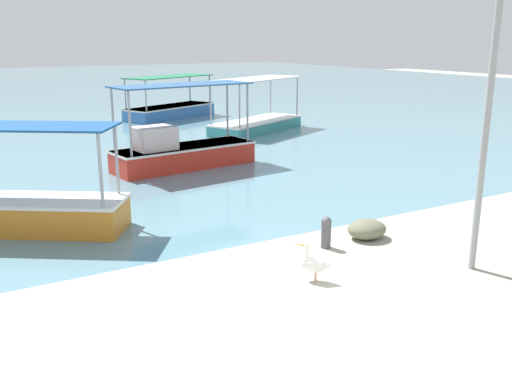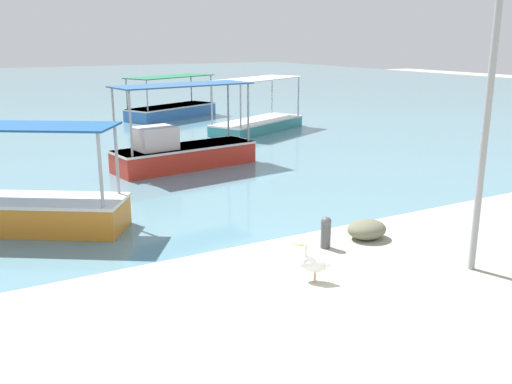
% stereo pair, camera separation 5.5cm
% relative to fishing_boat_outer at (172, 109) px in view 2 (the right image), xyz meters
% --- Properties ---
extents(ground, '(120.00, 120.00, 0.00)m').
position_rel_fishing_boat_outer_xyz_m(ground, '(-6.39, -24.41, -0.52)').
color(ground, '#A1A08D').
extents(harbor_water, '(110.00, 90.00, 0.00)m').
position_rel_fishing_boat_outer_xyz_m(harbor_water, '(-6.39, 23.59, -0.52)').
color(harbor_water, slate).
rests_on(harbor_water, ground).
extents(fishing_boat_outer, '(6.22, 4.22, 2.47)m').
position_rel_fishing_boat_outer_xyz_m(fishing_boat_outer, '(0.00, 0.00, 0.00)').
color(fishing_boat_outer, '#366BB5').
rests_on(fishing_boat_outer, harbor_water).
extents(fishing_boat_near_right, '(5.52, 2.34, 3.05)m').
position_rel_fishing_boat_outer_xyz_m(fishing_boat_near_right, '(-4.74, -13.10, 0.15)').
color(fishing_boat_near_right, red).
rests_on(fishing_boat_near_right, harbor_water).
extents(fishing_boat_center, '(6.18, 4.41, 2.67)m').
position_rel_fishing_boat_outer_xyz_m(fishing_boat_center, '(2.02, -6.92, -0.03)').
color(fishing_boat_center, teal).
rests_on(fishing_boat_center, harbor_water).
extents(pelican, '(0.65, 0.64, 0.80)m').
position_rel_fishing_boat_outer_xyz_m(pelican, '(-6.37, -23.87, -0.15)').
color(pelican, '#E0997A').
rests_on(pelican, ground).
extents(lamp_post, '(0.28, 0.28, 5.80)m').
position_rel_fishing_boat_outer_xyz_m(lamp_post, '(-3.14, -24.98, 2.73)').
color(lamp_post, gray).
rests_on(lamp_post, ground).
extents(mooring_bollard, '(0.24, 0.24, 0.74)m').
position_rel_fishing_boat_outer_xyz_m(mooring_bollard, '(-5.05, -22.48, -0.13)').
color(mooring_bollard, '#47474C').
rests_on(mooring_bollard, ground).
extents(net_pile, '(0.97, 0.83, 0.46)m').
position_rel_fishing_boat_outer_xyz_m(net_pile, '(-3.82, -22.46, -0.29)').
color(net_pile, '#65644E').
rests_on(net_pile, ground).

